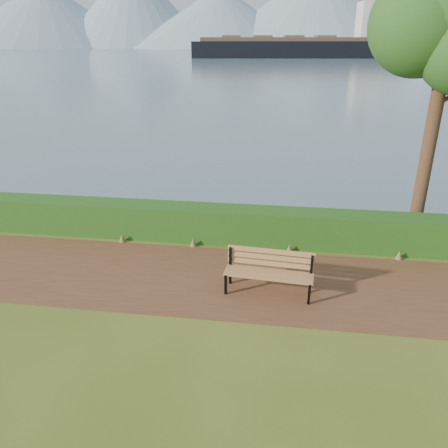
# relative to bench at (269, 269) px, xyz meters

# --- Properties ---
(ground) EXTENTS (140.00, 140.00, 0.00)m
(ground) POSITION_rel_bench_xyz_m (-1.13, 0.06, -0.58)
(ground) COLOR #415618
(ground) RESTS_ON ground
(path) EXTENTS (40.00, 3.40, 0.01)m
(path) POSITION_rel_bench_xyz_m (-1.13, 0.36, -0.58)
(path) COLOR #50321B
(path) RESTS_ON ground
(hedge) EXTENTS (32.00, 0.85, 1.00)m
(hedge) POSITION_rel_bench_xyz_m (-1.13, 2.66, -0.08)
(hedge) COLOR #194513
(hedge) RESTS_ON ground
(water) EXTENTS (700.00, 510.00, 0.00)m
(water) POSITION_rel_bench_xyz_m (-1.13, 260.06, -0.58)
(water) COLOR #486375
(water) RESTS_ON ground
(mountains) EXTENTS (585.00, 190.00, 70.00)m
(mountains) POSITION_rel_bench_xyz_m (-10.30, 406.11, 27.11)
(mountains) COLOR gray
(mountains) RESTS_ON ground
(bench) EXTENTS (2.05, 0.76, 1.01)m
(bench) POSITION_rel_bench_xyz_m (0.00, 0.00, 0.00)
(bench) COLOR black
(bench) RESTS_ON ground
(cargo_ship) EXTENTS (75.88, 21.32, 22.76)m
(cargo_ship) POSITION_rel_bench_xyz_m (5.98, 156.80, 2.81)
(cargo_ship) COLOR black
(cargo_ship) RESTS_ON ground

